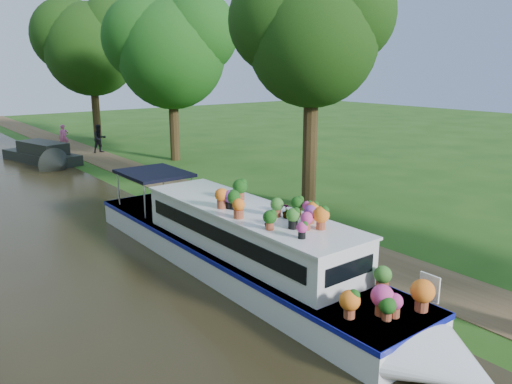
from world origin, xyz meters
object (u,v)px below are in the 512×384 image
object	(u,v)px
pedestrian_pink	(64,137)
second_boat	(43,155)
plant_boat	(247,247)
pedestrian_dark	(100,139)

from	to	relation	value
pedestrian_pink	second_boat	bearing A→B (deg)	-108.84
plant_boat	second_boat	size ratio (longest dim) A/B	2.06
second_boat	pedestrian_pink	size ratio (longest dim) A/B	4.03
pedestrian_pink	pedestrian_dark	distance (m)	2.99
second_boat	pedestrian_pink	distance (m)	4.71
plant_boat	pedestrian_pink	world-z (taller)	plant_boat
second_boat	pedestrian_dark	bearing A→B (deg)	5.43
pedestrian_pink	pedestrian_dark	bearing A→B (deg)	-49.70
plant_boat	pedestrian_dark	world-z (taller)	plant_boat
pedestrian_dark	pedestrian_pink	bearing A→B (deg)	111.03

